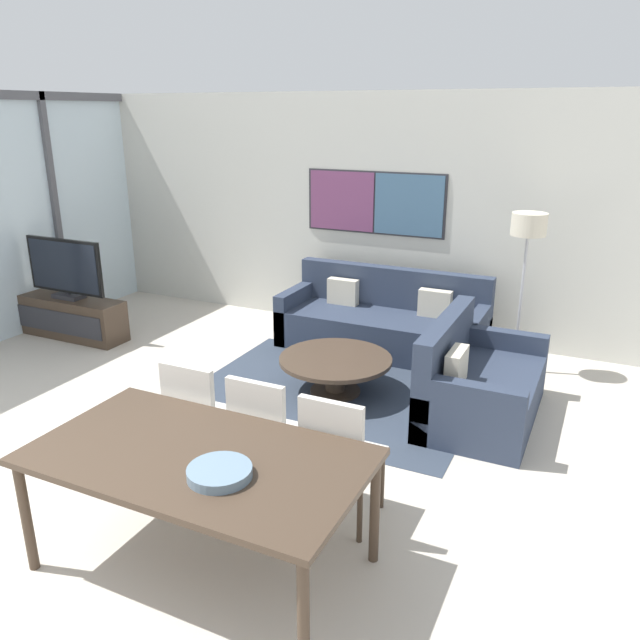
% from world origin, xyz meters
% --- Properties ---
extents(wall_back, '(7.79, 0.09, 2.80)m').
position_xyz_m(wall_back, '(0.01, 5.47, 1.40)').
color(wall_back, silver).
rests_on(wall_back, ground_plane).
extents(area_rug, '(2.65, 2.05, 0.01)m').
position_xyz_m(area_rug, '(0.75, 3.49, 0.00)').
color(area_rug, '#333D4C').
rests_on(area_rug, ground_plane).
extents(tv_console, '(1.41, 0.40, 0.48)m').
position_xyz_m(tv_console, '(-2.74, 3.57, 0.24)').
color(tv_console, '#423326').
rests_on(tv_console, ground_plane).
extents(television, '(1.10, 0.20, 0.71)m').
position_xyz_m(television, '(-2.74, 3.57, 0.83)').
color(television, '#2D2D33').
rests_on(television, tv_console).
extents(sofa_main, '(2.29, 0.88, 0.88)m').
position_xyz_m(sofa_main, '(0.75, 4.84, 0.28)').
color(sofa_main, '#2D384C').
rests_on(sofa_main, ground_plane).
extents(sofa_side, '(0.88, 1.49, 0.88)m').
position_xyz_m(sofa_side, '(2.05, 3.58, 0.28)').
color(sofa_side, '#2D384C').
rests_on(sofa_side, ground_plane).
extents(coffee_table, '(1.07, 1.07, 0.36)m').
position_xyz_m(coffee_table, '(0.75, 3.49, 0.27)').
color(coffee_table, '#423326').
rests_on(coffee_table, ground_plane).
extents(dining_table, '(1.92, 1.05, 0.75)m').
position_xyz_m(dining_table, '(1.03, 0.96, 0.69)').
color(dining_table, '#423326').
rests_on(dining_table, ground_plane).
extents(dining_chair_left, '(0.46, 0.46, 0.94)m').
position_xyz_m(dining_chair_left, '(0.47, 1.73, 0.52)').
color(dining_chair_left, beige).
rests_on(dining_chair_left, ground_plane).
extents(dining_chair_centre, '(0.46, 0.46, 0.94)m').
position_xyz_m(dining_chair_centre, '(1.03, 1.72, 0.52)').
color(dining_chair_centre, beige).
rests_on(dining_chair_centre, ground_plane).
extents(dining_chair_right, '(0.46, 0.46, 0.94)m').
position_xyz_m(dining_chair_right, '(1.59, 1.67, 0.52)').
color(dining_chair_right, beige).
rests_on(dining_chair_right, ground_plane).
extents(fruit_bowl, '(0.35, 0.35, 0.05)m').
position_xyz_m(fruit_bowl, '(1.27, 0.82, 0.78)').
color(fruit_bowl, slate).
rests_on(fruit_bowl, dining_table).
extents(floor_lamp, '(0.34, 0.34, 1.65)m').
position_xyz_m(floor_lamp, '(2.22, 4.79, 1.40)').
color(floor_lamp, '#2D2D33').
rests_on(floor_lamp, ground_plane).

